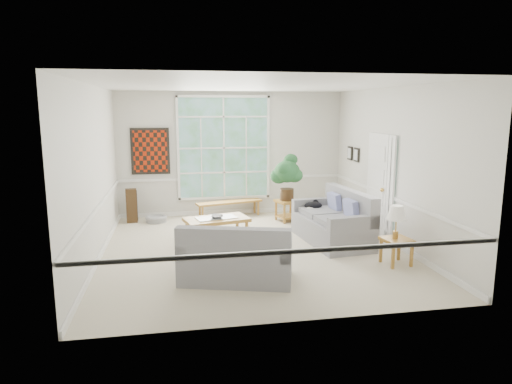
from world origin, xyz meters
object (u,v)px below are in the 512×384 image
(loveseat_right, at_px, (332,217))
(loveseat_front, at_px, (236,251))
(side_table, at_px, (396,251))
(coffee_table, at_px, (217,229))
(end_table, at_px, (288,211))

(loveseat_right, distance_m, loveseat_front, 2.71)
(loveseat_front, relative_size, side_table, 3.69)
(coffee_table, bearing_deg, end_table, 22.76)
(side_table, bearing_deg, end_table, 108.07)
(coffee_table, relative_size, end_table, 2.50)
(coffee_table, bearing_deg, side_table, -48.09)
(loveseat_right, height_order, loveseat_front, loveseat_right)
(loveseat_right, distance_m, coffee_table, 2.29)
(end_table, bearing_deg, loveseat_front, -115.72)
(loveseat_front, height_order, side_table, loveseat_front)
(loveseat_right, bearing_deg, loveseat_front, -147.93)
(loveseat_right, xyz_separation_m, side_table, (0.62, -1.47, -0.28))
(end_table, bearing_deg, side_table, -71.93)
(end_table, xyz_separation_m, side_table, (1.06, -3.26, -0.02))
(loveseat_right, distance_m, end_table, 1.87)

